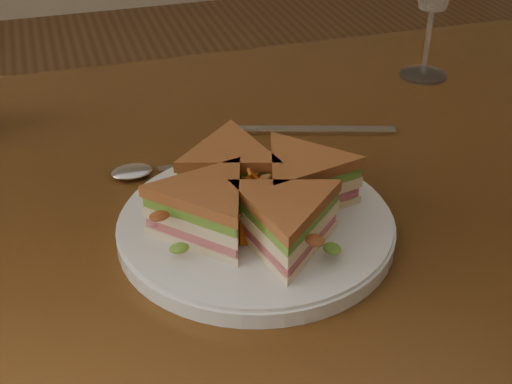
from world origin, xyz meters
TOP-DOWN VIEW (x-y plane):
  - table at (0.00, 0.00)m, footprint 1.20×0.80m
  - plate at (-0.04, -0.09)m, footprint 0.28×0.28m
  - sandwich_wedges at (-0.04, -0.09)m, footprint 0.25×0.25m
  - crisps_mound at (-0.04, -0.09)m, footprint 0.09×0.09m
  - spoon at (-0.12, 0.06)m, footprint 0.18×0.03m
  - knife at (0.09, 0.10)m, footprint 0.21×0.08m

SIDE VIEW (x-z plane):
  - table at x=0.00m, z-range 0.28..1.03m
  - knife at x=0.09m, z-range 0.75..0.75m
  - spoon at x=-0.12m, z-range 0.75..0.76m
  - plate at x=-0.04m, z-range 0.75..0.77m
  - crisps_mound at x=-0.04m, z-range 0.77..0.82m
  - sandwich_wedges at x=-0.04m, z-range 0.77..0.82m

